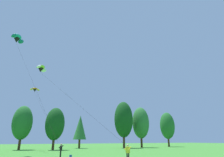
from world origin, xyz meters
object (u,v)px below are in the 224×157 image
kite_flyer_near (61,149)px  parafoil_kite_far_orange (35,90)px  kite_flyer_mid (128,151)px  parafoil_kite_mid_lime_white (41,69)px  backpack (71,157)px  parafoil_kite_high_teal (17,39)px

kite_flyer_near → parafoil_kite_far_orange: (-2.69, 20.89, 12.25)m
kite_flyer_mid → parafoil_kite_far_orange: bearing=105.4°
kite_flyer_near → kite_flyer_mid: size_ratio=1.00×
kite_flyer_mid → parafoil_kite_far_orange: parafoil_kite_far_orange is taller
parafoil_kite_mid_lime_white → kite_flyer_near: bearing=-50.2°
kite_flyer_near → kite_flyer_mid: same height
parafoil_kite_far_orange → backpack: (3.67, -22.12, -13.05)m
kite_flyer_near → kite_flyer_mid: bearing=-56.1°
kite_flyer_near → backpack: 1.76m
parafoil_kite_far_orange → backpack: parafoil_kite_far_orange is taller
kite_flyer_near → parafoil_kite_mid_lime_white: (-3.16, 3.78, 11.60)m
parafoil_kite_mid_lime_white → parafoil_kite_far_orange: (0.46, 17.10, 0.66)m
kite_flyer_mid → parafoil_kite_high_teal: bearing=128.1°
backpack → parafoil_kite_mid_lime_white: bearing=38.6°
kite_flyer_mid → backpack: kite_flyer_mid is taller
parafoil_kite_high_teal → backpack: (8.30, -9.48, -18.84)m
kite_flyer_near → parafoil_kite_far_orange: 24.37m
kite_flyer_mid → parafoil_kite_mid_lime_white: parafoil_kite_mid_lime_white is taller
parafoil_kite_high_teal → parafoil_kite_far_orange: size_ratio=0.86×
kite_flyer_near → backpack: bearing=-51.8°
kite_flyer_near → parafoil_kite_mid_lime_white: size_ratio=0.13×
parafoil_kite_high_teal → kite_flyer_mid: bearing=-51.9°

